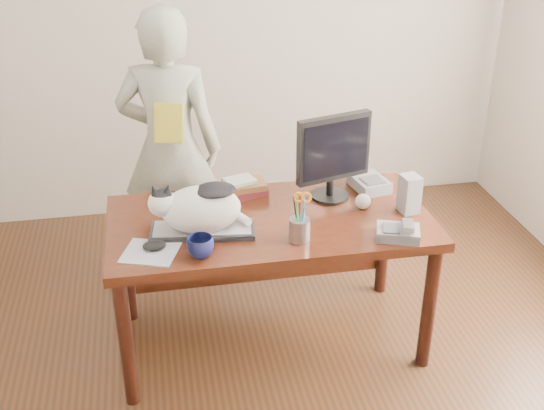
{
  "coord_description": "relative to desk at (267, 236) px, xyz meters",
  "views": [
    {
      "loc": [
        -0.54,
        -2.31,
        2.37
      ],
      "look_at": [
        0.0,
        0.55,
        0.85
      ],
      "focal_mm": 45.0,
      "sensor_mm": 36.0,
      "label": 1
    }
  ],
  "objects": [
    {
      "name": "room",
      "position": [
        0.0,
        -0.68,
        0.75
      ],
      "size": [
        4.5,
        4.5,
        4.5
      ],
      "color": "black",
      "rests_on": "ground"
    },
    {
      "name": "desk",
      "position": [
        0.0,
        0.0,
        0.0
      ],
      "size": [
        1.6,
        0.8,
        0.75
      ],
      "color": "black",
      "rests_on": "ground"
    },
    {
      "name": "keyboard",
      "position": [
        -0.34,
        -0.16,
        0.16
      ],
      "size": [
        0.51,
        0.25,
        0.03
      ],
      "rotation": [
        0.0,
        0.0,
        -0.13
      ],
      "color": "black",
      "rests_on": "desk"
    },
    {
      "name": "cat",
      "position": [
        -0.36,
        -0.16,
        0.29
      ],
      "size": [
        0.49,
        0.28,
        0.28
      ],
      "rotation": [
        0.0,
        0.0,
        -0.13
      ],
      "color": "white",
      "rests_on": "keyboard"
    },
    {
      "name": "monitor",
      "position": [
        0.36,
        0.08,
        0.41
      ],
      "size": [
        0.4,
        0.24,
        0.46
      ],
      "rotation": [
        0.0,
        0.0,
        0.27
      ],
      "color": "black",
      "rests_on": "desk"
    },
    {
      "name": "pen_cup",
      "position": [
        0.1,
        -0.31,
        0.22
      ],
      "size": [
        0.12,
        0.12,
        0.25
      ],
      "rotation": [
        0.0,
        0.0,
        -0.23
      ],
      "color": "#96969C",
      "rests_on": "desk"
    },
    {
      "name": "mousepad",
      "position": [
        -0.59,
        -0.3,
        0.15
      ],
      "size": [
        0.3,
        0.28,
        0.01
      ],
      "rotation": [
        0.0,
        0.0,
        -0.34
      ],
      "color": "silver",
      "rests_on": "desk"
    },
    {
      "name": "mouse",
      "position": [
        -0.57,
        -0.28,
        0.17
      ],
      "size": [
        0.12,
        0.1,
        0.04
      ],
      "rotation": [
        0.0,
        0.0,
        -0.34
      ],
      "color": "black",
      "rests_on": "mousepad"
    },
    {
      "name": "coffee_mug",
      "position": [
        -0.37,
        -0.37,
        0.2
      ],
      "size": [
        0.17,
        0.17,
        0.1
      ],
      "primitive_type": "imported",
      "rotation": [
        0.0,
        0.0,
        0.6
      ],
      "color": "#0C1033",
      "rests_on": "desk"
    },
    {
      "name": "phone",
      "position": [
        0.56,
        -0.38,
        0.18
      ],
      "size": [
        0.23,
        0.2,
        0.09
      ],
      "rotation": [
        0.0,
        0.0,
        -0.33
      ],
      "color": "slate",
      "rests_on": "desk"
    },
    {
      "name": "speaker",
      "position": [
        0.7,
        -0.13,
        0.25
      ],
      "size": [
        0.1,
        0.11,
        0.2
      ],
      "rotation": [
        0.0,
        0.0,
        0.15
      ],
      "color": "gray",
      "rests_on": "desk"
    },
    {
      "name": "baseball",
      "position": [
        0.48,
        -0.06,
        0.19
      ],
      "size": [
        0.08,
        0.08,
        0.08
      ],
      "rotation": [
        0.0,
        0.0,
        0.34
      ],
      "color": "beige",
      "rests_on": "desk"
    },
    {
      "name": "book_stack",
      "position": [
        -0.09,
        0.22,
        0.19
      ],
      "size": [
        0.27,
        0.22,
        0.09
      ],
      "rotation": [
        0.0,
        0.0,
        0.2
      ],
      "color": "#4E1417",
      "rests_on": "desk"
    },
    {
      "name": "calculator",
      "position": [
        0.59,
        0.15,
        0.18
      ],
      "size": [
        0.2,
        0.24,
        0.07
      ],
      "rotation": [
        0.0,
        0.0,
        0.18
      ],
      "color": "slate",
      "rests_on": "desk"
    },
    {
      "name": "person",
      "position": [
        -0.44,
        0.72,
        0.23
      ],
      "size": [
        0.69,
        0.55,
        1.66
      ],
      "primitive_type": "imported",
      "rotation": [
        0.0,
        0.0,
        2.87
      ],
      "color": "beige",
      "rests_on": "ground"
    },
    {
      "name": "held_book",
      "position": [
        -0.44,
        0.55,
        0.45
      ],
      "size": [
        0.18,
        0.13,
        0.22
      ],
      "rotation": [
        0.0,
        0.0,
        -0.27
      ],
      "color": "gold",
      "rests_on": "person"
    }
  ]
}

